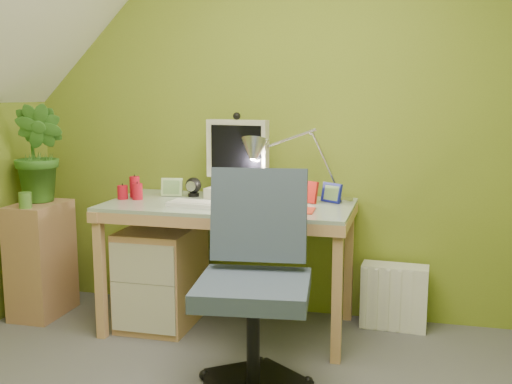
% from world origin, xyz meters
% --- Properties ---
extents(wall_back, '(3.20, 0.01, 2.40)m').
position_xyz_m(wall_back, '(0.00, 1.60, 1.20)').
color(wall_back, olive).
rests_on(wall_back, floor).
extents(desk, '(1.39, 0.71, 0.74)m').
position_xyz_m(desk, '(-0.22, 1.23, 0.37)').
color(desk, tan).
rests_on(desk, floor).
extents(monitor, '(0.37, 0.26, 0.47)m').
position_xyz_m(monitor, '(-0.22, 1.41, 0.98)').
color(monitor, beige).
rests_on(monitor, desk).
extents(speaker_left, '(0.11, 0.11, 0.11)m').
position_xyz_m(speaker_left, '(-0.49, 1.39, 0.80)').
color(speaker_left, black).
rests_on(speaker_left, desk).
extents(speaker_right, '(0.11, 0.11, 0.13)m').
position_xyz_m(speaker_right, '(0.05, 1.39, 0.81)').
color(speaker_right, black).
rests_on(speaker_right, desk).
extents(keyboard, '(0.46, 0.19, 0.02)m').
position_xyz_m(keyboard, '(-0.30, 1.09, 0.75)').
color(keyboard, white).
rests_on(keyboard, desk).
extents(mousepad, '(0.26, 0.19, 0.01)m').
position_xyz_m(mousepad, '(0.16, 1.09, 0.75)').
color(mousepad, red).
rests_on(mousepad, desk).
extents(mouse, '(0.12, 0.09, 0.04)m').
position_xyz_m(mouse, '(0.16, 1.09, 0.76)').
color(mouse, white).
rests_on(mouse, mousepad).
extents(amber_tumbler, '(0.09, 0.09, 0.10)m').
position_xyz_m(amber_tumbler, '(-0.04, 1.15, 0.79)').
color(amber_tumbler, '#8E4014').
rests_on(amber_tumbler, desk).
extents(candle_cluster, '(0.17, 0.16, 0.12)m').
position_xyz_m(candle_cluster, '(-0.82, 1.24, 0.80)').
color(candle_cluster, red).
rests_on(candle_cluster, desk).
extents(photo_frame_red, '(0.14, 0.08, 0.12)m').
position_xyz_m(photo_frame_red, '(0.20, 1.35, 0.80)').
color(photo_frame_red, '#A91712').
rests_on(photo_frame_red, desk).
extents(photo_frame_blue, '(0.12, 0.09, 0.11)m').
position_xyz_m(photo_frame_blue, '(0.34, 1.39, 0.80)').
color(photo_frame_blue, navy).
rests_on(photo_frame_blue, desk).
extents(photo_frame_green, '(0.13, 0.04, 0.11)m').
position_xyz_m(photo_frame_green, '(-0.62, 1.37, 0.80)').
color(photo_frame_green, '#AACA8B').
rests_on(photo_frame_green, desk).
extents(desk_lamp, '(0.60, 0.38, 0.60)m').
position_xyz_m(desk_lamp, '(0.23, 1.41, 1.04)').
color(desk_lamp, '#B9B8BD').
rests_on(desk_lamp, desk).
extents(side_ledge, '(0.26, 0.40, 0.70)m').
position_xyz_m(side_ledge, '(-1.40, 1.17, 0.35)').
color(side_ledge, '#AC795A').
rests_on(side_ledge, floor).
extents(potted_plant, '(0.39, 0.34, 0.60)m').
position_xyz_m(potted_plant, '(-1.40, 1.22, 1.00)').
color(potted_plant, '#357025').
rests_on(potted_plant, side_ledge).
extents(green_cup, '(0.08, 0.08, 0.09)m').
position_xyz_m(green_cup, '(-1.38, 1.02, 0.74)').
color(green_cup, '#558838').
rests_on(green_cup, side_ledge).
extents(task_chair, '(0.63, 0.63, 1.02)m').
position_xyz_m(task_chair, '(0.11, 0.52, 0.51)').
color(task_chair, '#3C4962').
rests_on(task_chair, floor).
extents(radiator, '(0.38, 0.17, 0.38)m').
position_xyz_m(radiator, '(0.71, 1.47, 0.19)').
color(radiator, white).
rests_on(radiator, floor).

